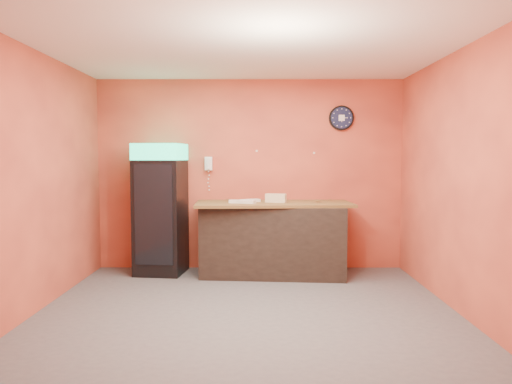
{
  "coord_description": "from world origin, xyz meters",
  "views": [
    {
      "loc": [
        0.11,
        -5.4,
        1.66
      ],
      "look_at": [
        0.09,
        0.6,
        1.24
      ],
      "focal_mm": 35.0,
      "sensor_mm": 36.0,
      "label": 1
    }
  ],
  "objects": [
    {
      "name": "wall_phone",
      "position": [
        -0.61,
        1.95,
        1.56
      ],
      "size": [
        0.11,
        0.1,
        0.2
      ],
      "color": "white",
      "rests_on": "back_wall"
    },
    {
      "name": "wrapped_sandwich_left",
      "position": [
        -0.14,
        1.43,
        1.05
      ],
      "size": [
        0.3,
        0.14,
        0.04
      ],
      "primitive_type": "cube",
      "rotation": [
        0.0,
        0.0,
        -0.08
      ],
      "color": "silver",
      "rests_on": "butcher_paper"
    },
    {
      "name": "wall_clock",
      "position": [
        1.34,
        1.97,
        2.23
      ],
      "size": [
        0.36,
        0.06,
        0.36
      ],
      "color": "black",
      "rests_on": "back_wall"
    },
    {
      "name": "kitchen_tool",
      "position": [
        0.42,
        1.58,
        1.06
      ],
      "size": [
        0.06,
        0.06,
        0.06
      ],
      "primitive_type": "cylinder",
      "color": "silver",
      "rests_on": "butcher_paper"
    },
    {
      "name": "wrapped_sandwich_right",
      "position": [
        0.01,
        1.58,
        1.05
      ],
      "size": [
        0.3,
        0.24,
        0.04
      ],
      "primitive_type": "cube",
      "rotation": [
        0.0,
        0.0,
        0.55
      ],
      "color": "silver",
      "rests_on": "butcher_paper"
    },
    {
      "name": "sub_roll_stack",
      "position": [
        0.37,
        1.51,
        1.09
      ],
      "size": [
        0.3,
        0.18,
        0.12
      ],
      "rotation": [
        0.0,
        0.0,
        -0.31
      ],
      "color": "beige",
      "rests_on": "butcher_paper"
    },
    {
      "name": "left_wall",
      "position": [
        -2.25,
        0.0,
        1.4
      ],
      "size": [
        0.02,
        4.0,
        2.8
      ],
      "primitive_type": "cube",
      "color": "#E15F3F",
      "rests_on": "floor"
    },
    {
      "name": "butcher_paper",
      "position": [
        0.34,
        1.56,
        1.01
      ],
      "size": [
        2.2,
        1.05,
        0.04
      ],
      "primitive_type": "cube",
      "rotation": [
        0.0,
        0.0,
        0.04
      ],
      "color": "brown",
      "rests_on": "prep_counter"
    },
    {
      "name": "floor",
      "position": [
        0.0,
        0.0,
        0.0
      ],
      "size": [
        4.5,
        4.5,
        0.0
      ],
      "primitive_type": "plane",
      "color": "#47474C",
      "rests_on": "ground"
    },
    {
      "name": "back_wall",
      "position": [
        0.0,
        2.0,
        1.4
      ],
      "size": [
        4.5,
        0.02,
        2.8
      ],
      "primitive_type": "cube",
      "color": "#E15F3F",
      "rests_on": "floor"
    },
    {
      "name": "beverage_cooler",
      "position": [
        -1.26,
        1.61,
        0.9
      ],
      "size": [
        0.71,
        0.72,
        1.85
      ],
      "rotation": [
        0.0,
        0.0,
        -0.11
      ],
      "color": "black",
      "rests_on": "floor"
    },
    {
      "name": "prep_counter",
      "position": [
        0.34,
        1.56,
        0.49
      ],
      "size": [
        2.04,
        1.03,
        0.99
      ],
      "primitive_type": "cube",
      "rotation": [
        0.0,
        0.0,
        -0.08
      ],
      "color": "black",
      "rests_on": "floor"
    },
    {
      "name": "wrapped_sandwich_mid",
      "position": [
        -0.06,
        1.39,
        1.05
      ],
      "size": [
        0.32,
        0.22,
        0.04
      ],
      "primitive_type": "cube",
      "rotation": [
        0.0,
        0.0,
        -0.39
      ],
      "color": "silver",
      "rests_on": "butcher_paper"
    },
    {
      "name": "right_wall",
      "position": [
        2.25,
        0.0,
        1.4
      ],
      "size": [
        0.02,
        4.0,
        2.8
      ],
      "primitive_type": "cube",
      "color": "#E15F3F",
      "rests_on": "floor"
    },
    {
      "name": "ceiling",
      "position": [
        0.0,
        0.0,
        2.8
      ],
      "size": [
        4.5,
        4.0,
        0.02
      ],
      "primitive_type": "cube",
      "color": "white",
      "rests_on": "back_wall"
    }
  ]
}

